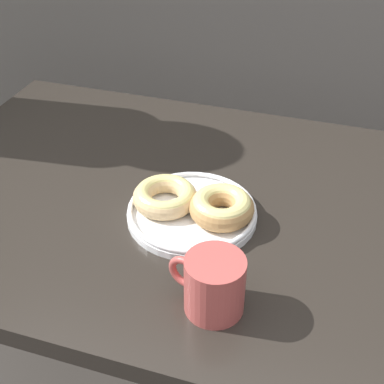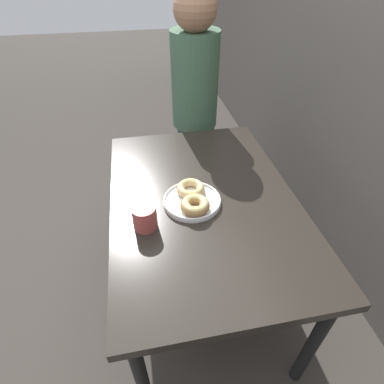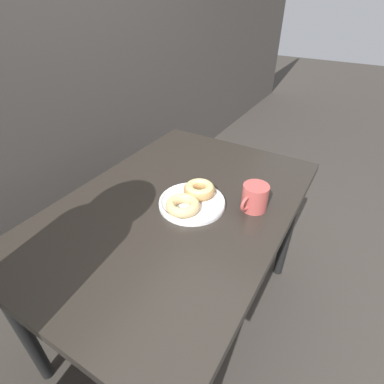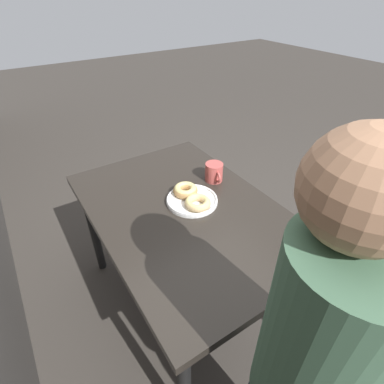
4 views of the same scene
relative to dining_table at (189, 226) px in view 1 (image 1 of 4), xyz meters
The scene contains 3 objects.
dining_table is the anchor object (origin of this frame).
donut_plate 0.12m from the dining_table, 63.21° to the right, with size 0.27×0.25×0.06m.
coffee_mug 0.32m from the dining_table, 64.48° to the right, with size 0.13×0.09×0.10m.
Camera 1 is at (0.27, -0.57, 1.37)m, focal length 50.00 mm.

